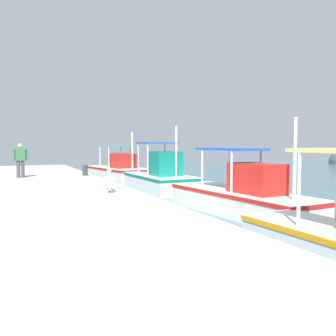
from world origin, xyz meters
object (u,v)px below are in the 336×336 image
Objects in this scene: fishing_boat_nearest at (119,171)px; mooring_bollard_nearest at (85,170)px; pelican at (109,181)px; fishing_boat_second at (161,178)px; fishing_boat_third at (243,197)px; fisherman_standing at (20,159)px.

mooring_bollard_nearest is at bearing -34.17° from fishing_boat_nearest.
fishing_boat_second is at bearing 142.89° from pelican.
fishing_boat_third reaches higher than fisherman_standing.
fishing_boat_nearest is at bearing -177.59° from fishing_boat_third.
fishing_boat_nearest is 1.11× the size of fishing_boat_second.
pelican is 7.41m from fisherman_standing.
mooring_bollard_nearest is at bearing 88.12° from fisherman_standing.
fishing_boat_nearest is 5.81× the size of pelican.
fisherman_standing is (-1.48, -6.61, 1.03)m from fishing_boat_second.
fisherman_standing is (-6.98, -2.45, 0.50)m from pelican.
pelican is at bearing -109.64° from fishing_boat_third.
mooring_bollard_nearest is (0.10, 3.02, -0.63)m from fisherman_standing.
pelican is 0.60× the size of fisherman_standing.
fisherman_standing is 3.09m from mooring_bollard_nearest.
fisherman_standing reaches higher than mooring_bollard_nearest.
fishing_boat_second is 3.13× the size of fisherman_standing.
fishing_boat_third is at bearing 23.53° from mooring_bollard_nearest.
fishing_boat_nearest is at bearing 126.14° from fisherman_standing.
mooring_bollard_nearest is (-6.88, 0.58, -0.14)m from pelican.
pelican is (5.50, -4.16, 0.53)m from fishing_boat_second.
fishing_boat_third is 12.23× the size of mooring_bollard_nearest.
fishing_boat_second is 3.86m from mooring_bollard_nearest.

